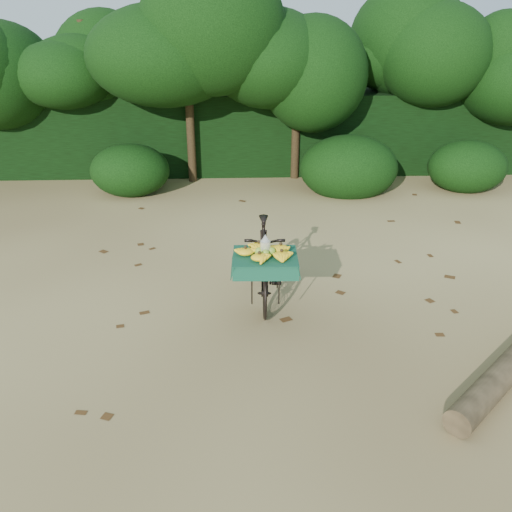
{
  "coord_description": "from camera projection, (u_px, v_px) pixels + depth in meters",
  "views": [
    {
      "loc": [
        -0.88,
        -6.59,
        3.43
      ],
      "look_at": [
        -0.63,
        -0.67,
        0.77
      ],
      "focal_mm": 38.0,
      "sensor_mm": 36.0,
      "label": 1
    }
  ],
  "objects": [
    {
      "name": "vendor_bicycle",
      "position": [
        264.0,
        261.0,
        6.92
      ],
      "size": [
        0.76,
        1.79,
        1.05
      ],
      "rotation": [
        0.0,
        0.0,
        -0.03
      ],
      "color": "black",
      "rests_on": "ground"
    },
    {
      "name": "ground",
      "position": [
        300.0,
        286.0,
        7.45
      ],
      "size": [
        80.0,
        80.0,
        0.0
      ],
      "primitive_type": "plane",
      "color": "tan",
      "rests_on": "ground"
    },
    {
      "name": "hedge_backdrop",
      "position": [
        270.0,
        130.0,
        12.82
      ],
      "size": [
        26.0,
        1.8,
        1.8
      ],
      "primitive_type": "cube",
      "color": "black",
      "rests_on": "ground"
    },
    {
      "name": "leaf_litter",
      "position": [
        295.0,
        266.0,
        8.04
      ],
      "size": [
        7.0,
        7.3,
        0.01
      ],
      "primitive_type": null,
      "color": "#482C13",
      "rests_on": "ground"
    },
    {
      "name": "bush_clumps",
      "position": [
        301.0,
        171.0,
        11.2
      ],
      "size": [
        8.8,
        1.7,
        0.9
      ],
      "primitive_type": null,
      "color": "black",
      "rests_on": "ground"
    },
    {
      "name": "tree_row",
      "position": [
        243.0,
        86.0,
        11.62
      ],
      "size": [
        14.5,
        2.0,
        4.0
      ],
      "primitive_type": null,
      "color": "black",
      "rests_on": "ground"
    }
  ]
}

